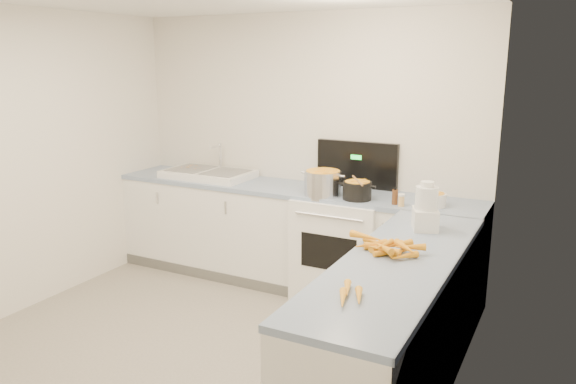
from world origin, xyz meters
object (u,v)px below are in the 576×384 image
at_px(mixing_bowl, 432,199).
at_px(extract_bottle, 395,197).
at_px(spice_jar, 401,201).
at_px(food_processor, 426,209).
at_px(sink, 208,174).
at_px(steel_pot, 323,184).
at_px(stove, 343,244).
at_px(black_pot, 357,192).

distance_m(mixing_bowl, extract_bottle, 0.29).
distance_m(spice_jar, food_processor, 0.63).
bearing_deg(mixing_bowl, sink, 177.80).
relative_size(steel_pot, spice_jar, 3.78).
distance_m(stove, black_pot, 0.58).
distance_m(steel_pot, spice_jar, 0.71).
relative_size(stove, spice_jar, 16.14).
distance_m(steel_pot, food_processor, 1.19).
bearing_deg(extract_bottle, spice_jar, -28.77).
bearing_deg(extract_bottle, mixing_bowl, 17.94).
bearing_deg(black_pot, spice_jar, -7.17).
bearing_deg(steel_pot, extract_bottle, -1.51).
bearing_deg(food_processor, spice_jar, 121.15).
relative_size(black_pot, extract_bottle, 1.99).
bearing_deg(steel_pot, sink, 173.13).
xyz_separation_m(sink, food_processor, (2.33, -0.74, 0.11)).
bearing_deg(food_processor, black_pot, 140.75).
bearing_deg(mixing_bowl, food_processor, -80.33).
xyz_separation_m(mixing_bowl, spice_jar, (-0.21, -0.12, -0.01)).
relative_size(spice_jar, food_processor, 0.25).
relative_size(sink, spice_jar, 10.21).
xyz_separation_m(steel_pot, mixing_bowl, (0.92, 0.07, -0.04)).
bearing_deg(steel_pot, black_pot, -0.44).
height_order(mixing_bowl, extract_bottle, extract_bottle).
bearing_deg(stove, black_pot, -40.34).
xyz_separation_m(sink, extract_bottle, (1.95, -0.17, 0.02)).
relative_size(mixing_bowl, spice_jar, 2.68).
bearing_deg(extract_bottle, stove, 162.35).
distance_m(black_pot, spice_jar, 0.40).
relative_size(sink, mixing_bowl, 3.81).
relative_size(mixing_bowl, food_processor, 0.67).
height_order(steel_pot, black_pot, steel_pot).
bearing_deg(extract_bottle, food_processor, -55.84).
bearing_deg(black_pot, steel_pot, 179.56).
distance_m(steel_pot, mixing_bowl, 0.92).
height_order(stove, spice_jar, stove).
distance_m(sink, spice_jar, 2.02).
xyz_separation_m(stove, extract_bottle, (0.50, -0.16, 0.53)).
height_order(mixing_bowl, spice_jar, mixing_bowl).
xyz_separation_m(extract_bottle, food_processor, (0.39, -0.57, 0.08)).
xyz_separation_m(spice_jar, food_processor, (0.32, -0.53, 0.10)).
distance_m(black_pot, extract_bottle, 0.33).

